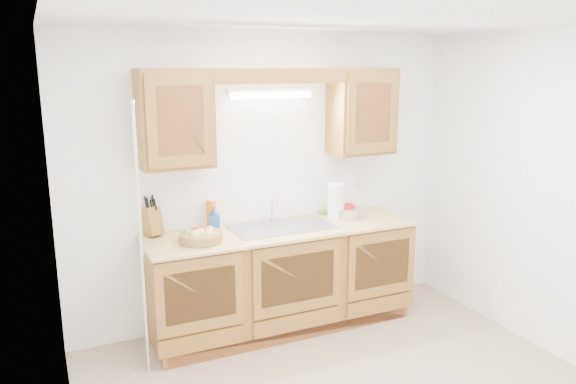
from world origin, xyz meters
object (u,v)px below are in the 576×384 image
fruit_basket (201,236)px  apple_bowl (347,211)px  knife_block (152,221)px  paper_towel (336,202)px

fruit_basket → apple_bowl: (1.37, 0.13, 0.01)m
knife_block → paper_towel: (1.57, -0.17, 0.04)m
fruit_basket → knife_block: 0.45m
knife_block → paper_towel: size_ratio=0.90×
fruit_basket → paper_towel: 1.28m
paper_towel → apple_bowl: 0.14m
fruit_basket → apple_bowl: 1.37m
fruit_basket → apple_bowl: size_ratio=1.34×
fruit_basket → knife_block: bearing=134.1°
knife_block → apple_bowl: size_ratio=1.03×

